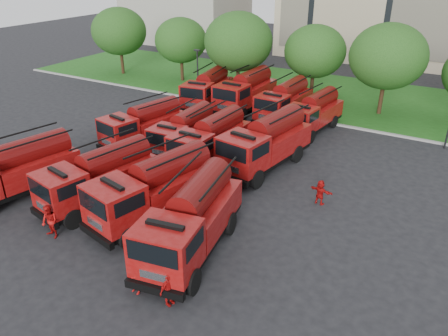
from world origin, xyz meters
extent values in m
plane|color=black|center=(0.00, 0.00, 0.00)|extent=(140.00, 140.00, 0.00)
cube|color=#1B4713|center=(0.00, 26.00, 0.06)|extent=(70.00, 16.00, 0.12)
cube|color=gray|center=(0.00, 17.90, 0.07)|extent=(70.00, 0.30, 0.14)
cube|color=gray|center=(-30.00, 44.00, 5.00)|extent=(18.00, 12.00, 10.00)
cylinder|color=#382314|center=(-24.00, 22.00, 1.31)|extent=(0.36, 0.36, 2.62)
ellipsoid|color=#194012|center=(-24.00, 22.00, 5.03)|extent=(6.30, 6.30, 5.36)
cylinder|color=#382314|center=(-16.00, 23.00, 1.19)|extent=(0.36, 0.36, 2.38)
ellipsoid|color=#194012|center=(-16.00, 23.00, 4.56)|extent=(5.71, 5.71, 4.86)
cylinder|color=#382314|center=(-8.00, 21.50, 1.40)|extent=(0.36, 0.36, 2.80)
ellipsoid|color=#194012|center=(-8.00, 21.50, 5.36)|extent=(6.72, 6.72, 5.71)
cylinder|color=#382314|center=(-1.00, 24.00, 1.22)|extent=(0.36, 0.36, 2.45)
ellipsoid|color=#194012|center=(-1.00, 24.00, 4.69)|extent=(5.88, 5.88, 5.00)
cylinder|color=#382314|center=(6.00, 22.50, 1.36)|extent=(0.36, 0.36, 2.73)
ellipsoid|color=#194012|center=(6.00, 22.50, 5.23)|extent=(6.55, 6.55, 5.57)
cylinder|color=black|center=(-10.00, 17.20, 2.50)|extent=(0.14, 0.14, 5.00)
cube|color=black|center=(-10.00, 17.20, 5.05)|extent=(0.60, 0.25, 0.12)
cube|color=black|center=(-9.27, -3.37, 0.68)|extent=(3.84, 7.61, 0.31)
cube|color=maroon|center=(-9.03, -2.25, 1.51)|extent=(3.48, 5.20, 1.35)
cylinder|color=#530808|center=(-9.03, -2.25, 2.61)|extent=(2.42, 4.59, 1.56)
cylinder|color=black|center=(-10.05, -1.30, 0.57)|extent=(0.59, 1.19, 1.14)
cylinder|color=black|center=(-7.71, -1.79, 0.57)|extent=(0.59, 1.19, 1.14)
cube|color=black|center=(-4.44, -1.46, 0.66)|extent=(3.61, 7.37, 0.30)
cube|color=black|center=(-5.12, -4.98, 0.60)|extent=(2.52, 0.72, 0.35)
cube|color=maroon|center=(-4.90, -3.84, 1.79)|extent=(2.84, 2.65, 1.97)
cube|color=black|center=(-5.11, -4.95, 2.24)|extent=(2.09, 0.45, 0.86)
cube|color=maroon|center=(-4.23, -0.37, 1.46)|extent=(3.30, 5.02, 1.31)
cylinder|color=#530808|center=(-4.23, -0.37, 2.53)|extent=(2.29, 4.44, 1.51)
cylinder|color=black|center=(-6.08, -3.82, 0.55)|extent=(0.56, 1.16, 1.11)
cylinder|color=black|center=(-3.80, -4.26, 0.55)|extent=(0.56, 1.16, 1.11)
cylinder|color=black|center=(-5.24, 0.54, 0.55)|extent=(0.56, 1.16, 1.11)
cylinder|color=black|center=(-2.96, 0.10, 0.55)|extent=(0.56, 1.16, 1.11)
cube|color=black|center=(-0.71, -1.09, 0.70)|extent=(4.02, 7.88, 0.32)
cube|color=black|center=(-1.52, -4.82, 0.65)|extent=(2.68, 0.84, 0.38)
cube|color=maroon|center=(-1.26, -3.61, 1.91)|extent=(3.08, 2.87, 2.10)
cube|color=black|center=(-1.51, -4.79, 2.39)|extent=(2.22, 0.53, 0.91)
cube|color=maroon|center=(-0.45, 0.07, 1.56)|extent=(3.63, 5.39, 1.40)
cylinder|color=#530808|center=(-0.45, 0.07, 2.70)|extent=(2.54, 4.76, 1.61)
cylinder|color=black|center=(-2.51, -3.56, 0.59)|extent=(0.62, 1.24, 1.18)
cylinder|color=black|center=(-0.09, -4.09, 0.59)|extent=(0.62, 1.24, 1.18)
cylinder|color=black|center=(-1.50, 1.06, 0.59)|extent=(0.62, 1.24, 1.18)
cylinder|color=black|center=(0.92, 0.54, 0.59)|extent=(0.62, 1.24, 1.18)
cube|color=black|center=(2.69, -2.63, 0.70)|extent=(3.76, 7.86, 0.32)
cube|color=black|center=(3.36, -6.40, 0.65)|extent=(2.70, 0.74, 0.38)
cube|color=maroon|center=(3.14, -5.18, 1.91)|extent=(3.02, 2.80, 2.10)
cube|color=black|center=(3.36, -6.37, 2.40)|extent=(2.24, 0.45, 0.92)
cube|color=maroon|center=(2.48, -1.46, 1.56)|extent=(3.47, 5.34, 1.40)
cylinder|color=#530808|center=(2.48, -1.46, 2.71)|extent=(2.38, 4.74, 1.62)
cylinder|color=black|center=(1.96, -5.61, 0.59)|extent=(0.58, 1.23, 1.19)
cylinder|color=black|center=(4.40, -5.17, 0.59)|extent=(0.58, 1.23, 1.19)
cylinder|color=black|center=(1.13, -0.94, 0.59)|extent=(0.58, 1.23, 1.19)
cylinder|color=black|center=(3.57, -0.50, 0.59)|extent=(0.58, 1.23, 1.19)
cube|color=black|center=(-7.89, 6.62, 0.62)|extent=(3.53, 7.03, 0.29)
cube|color=black|center=(-8.58, 3.28, 0.58)|extent=(2.40, 0.72, 0.34)
cube|color=maroon|center=(-8.36, 4.36, 1.70)|extent=(2.73, 2.55, 1.87)
cube|color=black|center=(-8.58, 3.31, 2.14)|extent=(1.98, 0.46, 0.82)
cube|color=maroon|center=(-7.67, 7.65, 1.39)|extent=(3.20, 4.80, 1.25)
cylinder|color=#530808|center=(-7.67, 7.65, 2.41)|extent=(2.23, 4.24, 1.44)
cylinder|color=black|center=(-9.48, 4.40, 0.53)|extent=(0.54, 1.10, 1.06)
cylinder|color=black|center=(-7.32, 3.95, 0.53)|extent=(0.54, 1.10, 1.06)
cylinder|color=black|center=(-8.62, 8.54, 0.53)|extent=(0.54, 1.10, 1.06)
cylinder|color=black|center=(-6.46, 8.09, 0.53)|extent=(0.54, 1.10, 1.06)
cube|color=black|center=(-4.48, 7.09, 0.60)|extent=(2.38, 6.54, 0.28)
cube|color=black|center=(-4.35, 3.81, 0.55)|extent=(2.31, 0.32, 0.32)
cube|color=maroon|center=(-4.39, 4.87, 1.64)|extent=(2.34, 2.12, 1.80)
cube|color=black|center=(-4.35, 3.84, 2.05)|extent=(1.94, 0.12, 0.78)
cube|color=maroon|center=(-4.52, 8.10, 1.34)|extent=(2.43, 4.33, 1.20)
cylinder|color=#530808|center=(-4.52, 8.10, 2.32)|extent=(1.54, 3.93, 1.38)
cylinder|color=black|center=(-5.44, 4.65, 0.51)|extent=(0.36, 1.03, 1.02)
cylinder|color=black|center=(-3.32, 4.73, 0.51)|extent=(0.36, 1.03, 1.02)
cylinder|color=black|center=(-5.61, 8.70, 0.51)|extent=(0.36, 1.03, 1.02)
cylinder|color=black|center=(-3.48, 8.79, 0.51)|extent=(0.36, 1.03, 1.02)
cube|color=black|center=(-1.89, 6.51, 0.65)|extent=(2.52, 7.08, 0.30)
cube|color=black|center=(-1.99, 2.95, 0.60)|extent=(2.51, 0.33, 0.35)
cube|color=maroon|center=(-1.96, 4.10, 1.78)|extent=(2.52, 2.28, 1.95)
cube|color=black|center=(-1.99, 2.98, 2.23)|extent=(2.11, 0.11, 0.85)
cube|color=maroon|center=(-1.85, 7.61, 1.45)|extent=(2.59, 4.68, 1.30)
cylinder|color=#530808|center=(-1.85, 7.61, 2.52)|extent=(1.63, 4.25, 1.50)
cylinder|color=black|center=(-3.12, 3.94, 0.55)|extent=(0.38, 1.11, 1.10)
cylinder|color=black|center=(-0.81, 3.87, 0.55)|extent=(0.38, 1.11, 1.10)
cylinder|color=black|center=(-2.98, 8.34, 0.55)|extent=(0.38, 1.11, 1.10)
cylinder|color=black|center=(-0.68, 8.27, 0.55)|extent=(0.38, 1.11, 1.10)
cube|color=black|center=(1.75, 7.61, 0.71)|extent=(3.64, 7.98, 0.33)
cube|color=black|center=(1.18, 3.75, 0.66)|extent=(2.76, 0.68, 0.38)
cube|color=maroon|center=(1.36, 5.00, 1.95)|extent=(3.02, 2.79, 2.14)
cube|color=black|center=(1.18, 3.78, 2.45)|extent=(2.29, 0.40, 0.93)
cube|color=maroon|center=(1.93, 8.80, 1.59)|extent=(3.41, 5.40, 1.43)
cylinder|color=#530808|center=(1.93, 8.80, 2.76)|extent=(2.31, 4.81, 1.65)
cylinder|color=black|center=(0.08, 4.97, 0.60)|extent=(0.56, 1.25, 1.21)
cylinder|color=black|center=(2.58, 4.60, 0.60)|extent=(0.56, 1.25, 1.21)
cylinder|color=black|center=(0.79, 9.75, 0.60)|extent=(0.56, 1.25, 1.21)
cylinder|color=black|center=(3.29, 9.38, 0.60)|extent=(0.56, 1.25, 1.21)
cube|color=black|center=(-8.56, 16.71, 0.66)|extent=(3.43, 7.41, 0.31)
cube|color=black|center=(-8.00, 13.14, 0.61)|extent=(2.55, 0.65, 0.36)
cube|color=maroon|center=(-8.18, 14.29, 1.81)|extent=(2.81, 2.60, 1.99)
cube|color=black|center=(-8.00, 13.17, 2.27)|extent=(2.12, 0.38, 0.87)
cube|color=maroon|center=(-8.74, 17.82, 1.48)|extent=(3.20, 5.02, 1.32)
cylinder|color=#530808|center=(-8.74, 17.82, 2.56)|extent=(2.18, 4.46, 1.53)
cylinder|color=black|center=(-9.31, 13.91, 0.56)|extent=(0.53, 1.16, 1.12)
cylinder|color=black|center=(-6.99, 14.28, 0.56)|extent=(0.53, 1.16, 1.12)
cylinder|color=black|center=(-10.01, 18.34, 0.56)|extent=(0.53, 1.16, 1.12)
cylinder|color=black|center=(-7.69, 18.70, 0.56)|extent=(0.53, 1.16, 1.12)
cube|color=black|center=(-5.02, 17.61, 0.70)|extent=(2.69, 7.65, 0.32)
cube|color=black|center=(-5.12, 13.77, 0.65)|extent=(2.71, 0.34, 0.38)
cube|color=maroon|center=(-5.09, 15.01, 1.92)|extent=(2.72, 2.45, 2.11)
cube|color=black|center=(-5.12, 13.80, 2.41)|extent=(2.28, 0.11, 0.92)
cube|color=maroon|center=(-4.99, 18.80, 1.57)|extent=(2.79, 5.05, 1.41)
cylinder|color=#530808|center=(-4.99, 18.80, 2.72)|extent=(1.75, 4.59, 1.62)
cylinder|color=black|center=(-6.34, 14.83, 0.60)|extent=(0.41, 1.20, 1.19)
cylinder|color=black|center=(-3.85, 14.76, 0.60)|extent=(0.41, 1.20, 1.19)
cylinder|color=black|center=(-6.22, 19.59, 0.60)|extent=(0.41, 1.20, 1.19)
cylinder|color=black|center=(-3.73, 19.53, 0.60)|extent=(0.41, 1.20, 1.19)
cube|color=black|center=(-0.99, 17.10, 0.65)|extent=(2.62, 7.06, 0.30)
cube|color=black|center=(-1.16, 13.57, 0.60)|extent=(2.49, 0.37, 0.35)
cube|color=maroon|center=(-1.10, 14.71, 1.76)|extent=(2.54, 2.30, 1.94)
cube|color=black|center=(-1.15, 13.60, 2.21)|extent=(2.09, 0.15, 0.84)
cube|color=maroon|center=(-0.94, 18.19, 1.44)|extent=(2.65, 4.68, 1.29)
cylinder|color=#530808|center=(-0.94, 18.19, 2.50)|extent=(1.69, 4.24, 1.49)
cylinder|color=black|center=(-2.25, 14.57, 0.55)|extent=(0.40, 1.11, 1.09)
cylinder|color=black|center=(0.03, 14.46, 0.55)|extent=(0.40, 1.11, 1.09)
cylinder|color=black|center=(-2.04, 18.94, 0.55)|extent=(0.40, 1.11, 1.09)
cylinder|color=black|center=(0.24, 18.83, 0.55)|extent=(0.40, 1.11, 1.09)
cube|color=black|center=(2.16, 15.65, 0.62)|extent=(2.94, 6.85, 0.28)
cube|color=black|center=(1.77, 12.30, 0.57)|extent=(2.38, 0.51, 0.33)
cube|color=maroon|center=(1.90, 13.39, 1.69)|extent=(2.55, 2.35, 1.85)
cube|color=black|center=(1.77, 12.33, 2.11)|extent=(1.99, 0.28, 0.81)
cube|color=maroon|center=(2.29, 16.69, 1.38)|extent=(2.82, 4.61, 1.23)
cylinder|color=#530808|center=(2.29, 16.69, 2.39)|extent=(1.88, 4.13, 1.42)
cylinder|color=black|center=(0.79, 13.32, 0.52)|extent=(0.45, 1.08, 1.04)
cylinder|color=black|center=(2.96, 13.07, 0.52)|extent=(0.45, 1.08, 1.04)
cylinder|color=black|center=(1.28, 17.47, 0.52)|extent=(0.45, 1.08, 1.04)
cylinder|color=black|center=(3.45, 17.22, 0.52)|extent=(0.45, 1.08, 1.04)
imported|color=#AA0D0D|center=(2.29, -6.38, 0.00)|extent=(0.62, 0.47, 1.62)
imported|color=#AA0D0D|center=(-4.11, -5.40, 0.00)|extent=(0.94, 0.59, 1.83)
imported|color=#AA0D0D|center=(3.94, -6.23, 0.00)|extent=(0.63, 0.96, 1.53)
imported|color=black|center=(3.07, -3.67, 0.00)|extent=(1.13, 1.02, 1.58)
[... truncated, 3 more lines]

